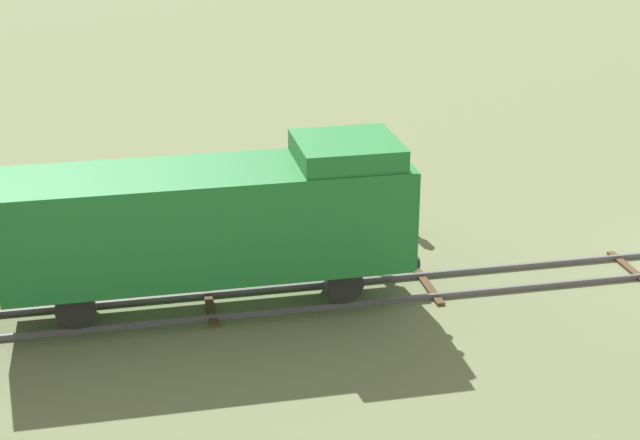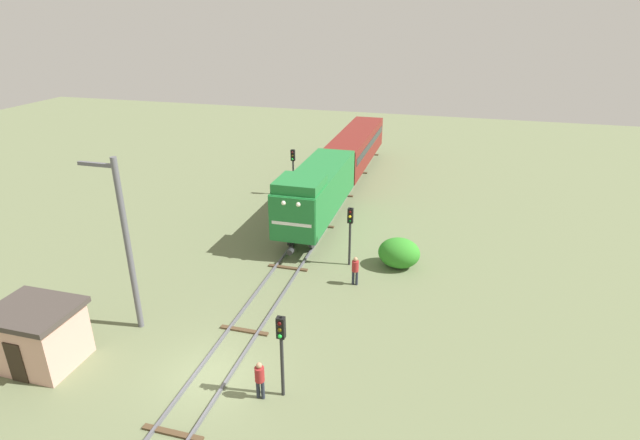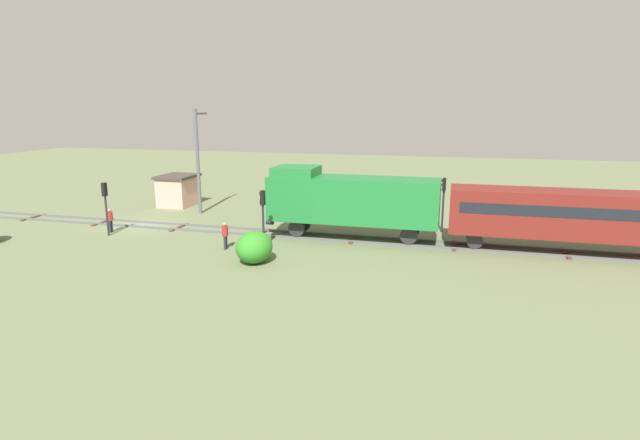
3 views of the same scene
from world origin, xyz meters
TOP-DOWN VIEW (x-y plane):
  - ground_plane at (0.00, 0.00)m, footprint 116.55×116.55m
  - railway_track at (0.00, -0.00)m, footprint 2.40×77.70m
  - locomotive at (0.00, 15.91)m, footprint 2.90×11.60m
  - passenger_car_leading at (0.00, 29.25)m, footprint 2.84×14.00m
  - traffic_signal_near at (3.20, -0.29)m, footprint 0.32×0.34m
  - traffic_signal_mid at (3.40, 11.14)m, footprint 0.32×0.34m
  - traffic_signal_far at (-3.60, 21.79)m, footprint 0.32×0.34m
  - worker_near_track at (2.40, -0.68)m, footprint 0.38×0.38m
  - worker_by_signal at (4.20, 8.93)m, footprint 0.38×0.38m
  - catenary_mast at (-5.06, 2.31)m, footprint 1.94×0.28m
  - relay_hut at (-7.50, -1.13)m, footprint 3.50×2.90m
  - bush_mid at (6.27, 11.70)m, footprint 2.47×2.02m

SIDE VIEW (x-z plane):
  - ground_plane at x=0.00m, z-range 0.00..0.00m
  - railway_track at x=0.00m, z-range -0.01..0.15m
  - bush_mid at x=6.27m, z-range 0.00..1.79m
  - worker_near_track at x=2.40m, z-range 0.15..1.85m
  - worker_by_signal at x=4.20m, z-range 0.15..1.85m
  - relay_hut at x=-7.50m, z-range 0.02..2.76m
  - passenger_car_leading at x=0.00m, z-range 0.69..4.35m
  - traffic_signal_mid at x=3.40m, z-range 0.73..4.37m
  - traffic_signal_near at x=3.20m, z-range 0.73..4.38m
  - traffic_signal_far at x=-3.60m, z-range 0.76..4.60m
  - locomotive at x=0.00m, z-range 0.47..5.07m
  - catenary_mast at x=-5.06m, z-range 0.25..8.72m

